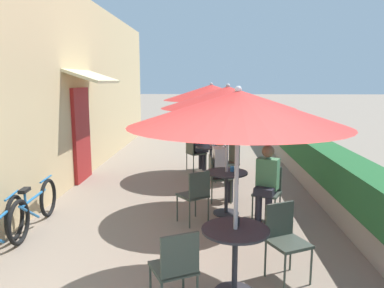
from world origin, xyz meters
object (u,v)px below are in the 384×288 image
(patio_table_near, at_px, (235,249))
(cafe_chair_far_left, at_px, (230,160))
(bicycle_second, at_px, (35,208))
(cafe_chair_near_left, at_px, (285,235))
(cafe_chair_mid_back, at_px, (268,188))
(patio_table_mid, at_px, (226,185))
(cafe_chair_mid_right, at_px, (195,193))
(patio_table_far, at_px, (211,155))
(coffee_cup_mid, at_px, (232,169))
(seated_patron_mid_left, at_px, (222,166))
(coffee_cup_near, at_px, (236,221))
(seated_patron_mid_back, at_px, (267,180))
(patio_umbrella_far, at_px, (211,92))
(coffee_cup_far, at_px, (213,144))
(patio_umbrella_near, at_px, (238,109))
(cafe_chair_mid_left, at_px, (216,174))
(cafe_chair_far_right, at_px, (194,151))
(seated_patron_far_right, at_px, (198,144))
(patio_umbrella_mid, at_px, (228,97))
(cafe_chair_near_right, at_px, (176,265))

(patio_table_near, distance_m, cafe_chair_far_left, 4.40)
(patio_table_near, distance_m, bicycle_second, 3.38)
(cafe_chair_near_left, relative_size, cafe_chair_mid_back, 1.00)
(bicycle_second, bearing_deg, cafe_chair_mid_back, 6.24)
(patio_table_mid, relative_size, cafe_chair_mid_back, 0.85)
(cafe_chair_far_left, relative_size, bicycle_second, 0.50)
(cafe_chair_mid_right, bearing_deg, patio_table_far, 48.18)
(coffee_cup_mid, distance_m, cafe_chair_far_left, 1.92)
(bicycle_second, bearing_deg, seated_patron_mid_left, 24.04)
(coffee_cup_near, distance_m, seated_patron_mid_back, 2.13)
(patio_table_far, relative_size, patio_umbrella_far, 0.33)
(patio_umbrella_far, relative_size, coffee_cup_far, 24.57)
(seated_patron_mid_back, height_order, bicycle_second, seated_patron_mid_back)
(patio_umbrella_near, height_order, coffee_cup_mid, patio_umbrella_near)
(patio_umbrella_near, distance_m, patio_umbrella_far, 4.95)
(cafe_chair_mid_left, xyz_separation_m, coffee_cup_far, (-0.04, 1.77, 0.27))
(patio_umbrella_near, distance_m, coffee_cup_far, 5.06)
(cafe_chair_far_left, bearing_deg, patio_table_near, 146.48)
(cafe_chair_near_left, relative_size, seated_patron_mid_back, 0.70)
(patio_umbrella_near, distance_m, cafe_chair_mid_back, 2.78)
(cafe_chair_mid_right, height_order, cafe_chair_far_right, same)
(patio_umbrella_far, xyz_separation_m, cafe_chair_far_left, (0.43, -0.56, -1.47))
(cafe_chair_mid_back, relative_size, bicycle_second, 0.50)
(cafe_chair_near_left, height_order, patio_table_far, cafe_chair_near_left)
(patio_table_mid, bearing_deg, patio_umbrella_far, 95.95)
(cafe_chair_far_right, distance_m, coffee_cup_far, 0.81)
(cafe_chair_mid_right, xyz_separation_m, seated_patron_far_right, (-0.08, 3.59, 0.17))
(patio_umbrella_far, bearing_deg, seated_patron_mid_back, -72.41)
(coffee_cup_near, relative_size, cafe_chair_mid_back, 0.10)
(cafe_chair_mid_right, distance_m, seated_patron_mid_back, 1.16)
(patio_umbrella_mid, height_order, cafe_chair_mid_back, patio_umbrella_mid)
(coffee_cup_near, distance_m, patio_umbrella_far, 4.99)
(cafe_chair_near_right, xyz_separation_m, patio_table_far, (0.35, 5.32, -0.00))
(seated_patron_mid_back, bearing_deg, cafe_chair_far_left, -55.39)
(cafe_chair_near_left, distance_m, patio_table_mid, 2.16)
(cafe_chair_mid_left, distance_m, cafe_chair_far_left, 1.30)
(patio_umbrella_mid, bearing_deg, coffee_cup_mid, 23.10)
(patio_umbrella_mid, xyz_separation_m, cafe_chair_mid_back, (0.67, -0.20, -1.47))
(coffee_cup_near, distance_m, seated_patron_mid_left, 3.04)
(cafe_chair_mid_right, height_order, patio_table_far, cafe_chair_mid_right)
(coffee_cup_mid, xyz_separation_m, seated_patron_far_right, (-0.68, 3.07, -0.10))
(cafe_chair_mid_right, distance_m, seated_patron_far_right, 3.59)
(seated_patron_mid_back, bearing_deg, bicycle_second, 30.85)
(patio_table_far, bearing_deg, cafe_chair_far_right, 127.41)
(cafe_chair_far_right, relative_size, coffee_cup_far, 9.67)
(patio_umbrella_far, bearing_deg, coffee_cup_far, -36.51)
(coffee_cup_mid, xyz_separation_m, patio_umbrella_far, (-0.35, 2.45, 1.20))
(patio_table_mid, bearing_deg, seated_patron_mid_left, 94.11)
(patio_table_near, distance_m, patio_table_far, 4.95)
(patio_umbrella_near, relative_size, cafe_chair_mid_right, 2.54)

